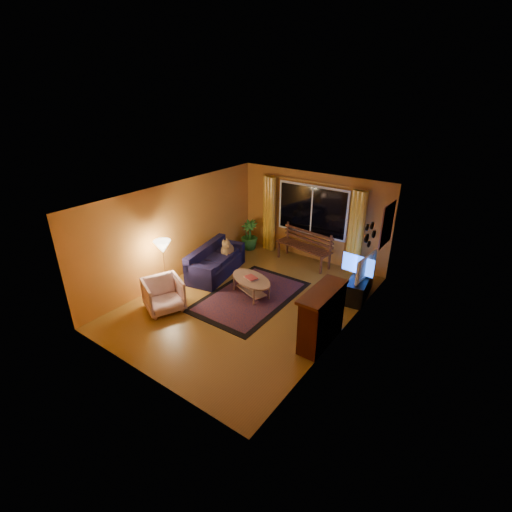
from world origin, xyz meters
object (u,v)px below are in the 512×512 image
Objects in this scene: sofa at (216,261)px; floor_lamp at (165,268)px; bench at (303,255)px; tv_console at (359,286)px; armchair at (163,293)px; coffee_table at (251,287)px.

floor_lamp is at bearing -113.06° from sofa.
bench is at bearing 38.75° from sofa.
armchair is at bearing -145.71° from tv_console.
floor_lamp is 1.11× the size of coffee_table.
sofa reaches higher than tv_console.
tv_console reaches higher than coffee_table.
bench is 2.48m from sofa.
floor_lamp reaches higher than coffee_table.
bench is 4.15m from armchair.
bench is at bearing 148.74° from tv_console.
floor_lamp is 2.09m from coffee_table.
sofa reaches higher than bench.
bench is 1.36× the size of coffee_table.
armchair reaches higher than coffee_table.
tv_console is at bearing 5.15° from sofa.
sofa is 1.54× the size of coffee_table.
sofa is 1.53m from floor_lamp.
armchair is 0.65× the size of tv_console.
armchair reaches higher than tv_console.
floor_lamp is at bearing 68.20° from armchair.
sofa reaches higher than coffee_table.
bench is 2.28m from coffee_table.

